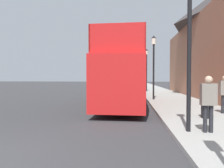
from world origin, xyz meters
The scene contains 10 objects.
ground_plane centered at (0.00, 21.00, 0.00)m, with size 144.00×144.00×0.00m, color #333335.
sidewalk centered at (7.11, 18.00, 0.07)m, with size 3.96×108.00×0.14m.
brick_terrace_rear centered at (12.09, 17.01, 5.00)m, with size 6.00×17.92×10.01m.
tour_bus centered at (3.48, 10.04, 1.81)m, with size 2.81×10.08×4.07m.
parked_car_ahead_of_bus centered at (4.01, 17.87, 0.73)m, with size 1.90×4.55×1.57m.
pedestrian_second centered at (6.20, 2.93, 1.17)m, with size 0.45×0.25×1.70m.
lamp_post_nearest centered at (5.65, 3.03, 3.50)m, with size 0.35×0.35×4.90m.
lamp_post_second centered at (5.60, 12.86, 3.45)m, with size 0.35×0.35×4.82m.
lamp_post_third centered at (5.78, 22.70, 3.62)m, with size 0.35×0.35×5.10m.
litter_bin centered at (6.98, 5.36, 0.65)m, with size 0.48×0.48×0.96m.
Camera 1 is at (3.88, -3.81, 1.79)m, focal length 35.00 mm.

